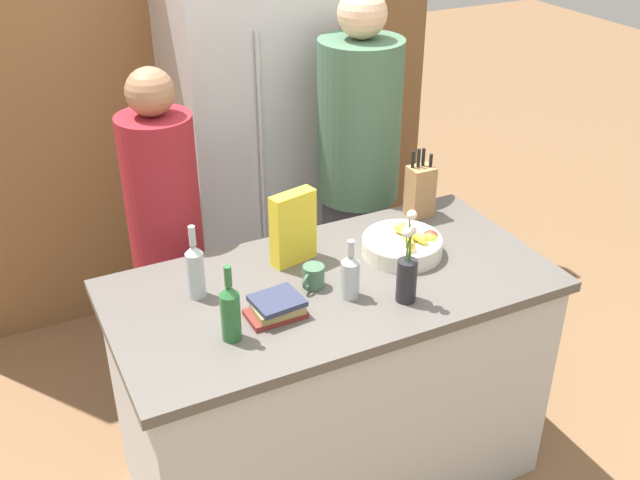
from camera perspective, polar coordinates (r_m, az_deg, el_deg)
name	(u,v)px	position (r m, az deg, el deg)	size (l,w,h in m)	color
ground_plane	(331,468)	(3.30, 0.81, -17.00)	(14.00, 14.00, 0.00)	brown
kitchen_island	(331,382)	(2.98, 0.87, -10.75)	(1.61, 0.81, 0.94)	silver
back_wall_wood	(186,65)	(3.96, -10.17, 13.00)	(2.81, 0.12, 2.60)	brown
refrigerator	(248,143)	(3.79, -5.51, 7.39)	(0.70, 0.63, 1.95)	#B7B7BC
fruit_bowl	(404,244)	(2.86, 6.42, -0.29)	(0.31, 0.31, 0.11)	silver
knife_block	(420,190)	(3.13, 7.63, 3.77)	(0.10, 0.09, 0.30)	#A87A4C
flower_vase	(407,272)	(2.56, 6.65, -2.44)	(0.07, 0.07, 0.35)	#232328
cereal_box	(293,228)	(2.75, -2.07, 0.94)	(0.19, 0.10, 0.28)	yellow
coffee_mug	(313,276)	(2.65, -0.54, -2.80)	(0.10, 0.09, 0.08)	#42664C
book_stack	(277,308)	(2.51, -3.32, -5.18)	(0.19, 0.16, 0.06)	maroon
bottle_oil	(195,269)	(2.60, -9.48, -2.21)	(0.06, 0.06, 0.28)	#B2BCC1
bottle_vinegar	(230,311)	(2.38, -6.85, -5.37)	(0.06, 0.06, 0.27)	#286633
bottle_wine	(350,275)	(2.57, 2.32, -2.67)	(0.07, 0.07, 0.22)	#B2BCC1
person_at_sink	(166,233)	(3.13, -11.63, 0.50)	(0.30, 0.30, 1.60)	#383842
person_in_blue	(358,166)	(3.43, 2.91, 5.62)	(0.37, 0.37, 1.80)	#383842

